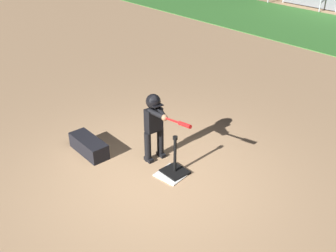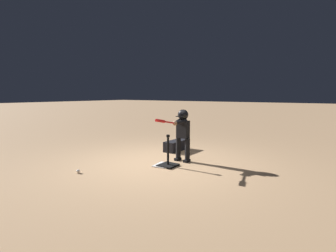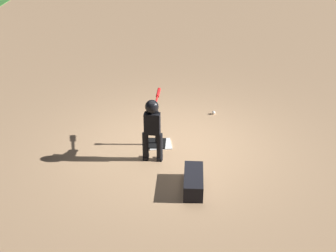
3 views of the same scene
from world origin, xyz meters
name	(u,v)px [view 2 (image 2 of 3)]	position (x,y,z in m)	size (l,w,h in m)	color
ground_plane	(157,163)	(0.00, 0.00, 0.00)	(90.00, 90.00, 0.00)	tan
home_plate	(165,165)	(0.06, 0.27, 0.01)	(0.44, 0.44, 0.02)	white
batting_tee	(168,161)	(0.06, 0.34, 0.10)	(0.40, 0.36, 0.69)	black
batter_child	(182,129)	(-0.47, 0.37, 0.77)	(1.06, 0.38, 1.21)	black
baseball	(78,171)	(1.49, -0.84, 0.04)	(0.07, 0.07, 0.07)	white
equipment_bag	(176,145)	(-1.40, -0.38, 0.14)	(0.84, 0.32, 0.28)	black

